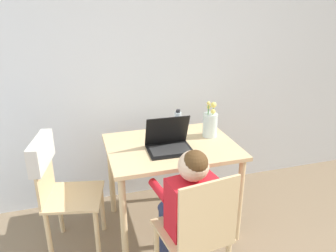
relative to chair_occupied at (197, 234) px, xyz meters
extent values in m
cube|color=silver|center=(-0.02, 1.31, 0.78)|extent=(6.40, 0.05, 2.50)
cube|color=#D6B784|center=(0.06, 0.71, 0.26)|extent=(1.00, 0.75, 0.03)
cylinder|color=#D6B784|center=(-0.39, 0.39, -0.11)|extent=(0.05, 0.05, 0.72)
cylinder|color=#D6B784|center=(0.50, 0.39, -0.11)|extent=(0.05, 0.05, 0.72)
cylinder|color=#D6B784|center=(-0.39, 1.04, -0.11)|extent=(0.05, 0.05, 0.72)
cylinder|color=#D6B784|center=(0.50, 1.04, -0.11)|extent=(0.05, 0.05, 0.72)
cube|color=#D6B784|center=(-0.01, 0.07, -0.03)|extent=(0.45, 0.45, 0.02)
cube|color=#D6B784|center=(0.02, -0.12, 0.21)|extent=(0.38, 0.07, 0.45)
cylinder|color=#D6B784|center=(0.14, 0.26, -0.25)|extent=(0.04, 0.04, 0.43)
cylinder|color=#D6B784|center=(-0.20, 0.21, -0.25)|extent=(0.04, 0.04, 0.43)
cube|color=#D6B784|center=(-0.71, 0.67, -0.03)|extent=(0.47, 0.47, 0.02)
cube|color=#D6B784|center=(-0.89, 0.71, 0.21)|extent=(0.10, 0.38, 0.45)
cylinder|color=#D6B784|center=(-0.58, 0.47, -0.25)|extent=(0.04, 0.04, 0.43)
cylinder|color=#D6B784|center=(-0.51, 0.81, -0.25)|extent=(0.04, 0.04, 0.43)
cylinder|color=#D6B784|center=(-0.91, 0.54, -0.25)|extent=(0.04, 0.04, 0.43)
cylinder|color=#D6B784|center=(-0.84, 0.88, -0.25)|extent=(0.04, 0.04, 0.43)
cube|color=beige|center=(-0.89, 0.71, 0.34)|extent=(0.16, 0.40, 0.20)
cube|color=red|center=(-0.01, 0.07, 0.16)|extent=(0.33, 0.22, 0.36)
sphere|color=beige|center=(-0.01, 0.07, 0.44)|extent=(0.19, 0.19, 0.19)
sphere|color=#4C3319|center=(-0.01, 0.05, 0.46)|extent=(0.16, 0.16, 0.16)
cylinder|color=navy|center=(0.04, 0.22, 0.00)|extent=(0.13, 0.29, 0.09)
cylinder|color=navy|center=(-0.10, 0.20, 0.00)|extent=(0.13, 0.29, 0.09)
cylinder|color=navy|center=(0.02, 0.36, -0.24)|extent=(0.08, 0.08, 0.45)
cylinder|color=navy|center=(-0.12, 0.34, -0.24)|extent=(0.08, 0.08, 0.45)
cylinder|color=red|center=(0.09, 0.29, 0.18)|extent=(0.09, 0.25, 0.06)
cylinder|color=red|center=(-0.17, 0.26, 0.18)|extent=(0.09, 0.25, 0.06)
cube|color=black|center=(0.01, 0.62, 0.28)|extent=(0.34, 0.27, 0.01)
cube|color=#2D2D2D|center=(0.01, 0.62, 0.29)|extent=(0.30, 0.19, 0.00)
cube|color=black|center=(0.02, 0.70, 0.41)|extent=(0.33, 0.11, 0.24)
cube|color=#19284C|center=(0.02, 0.70, 0.41)|extent=(0.30, 0.09, 0.21)
cylinder|color=silver|center=(0.41, 0.79, 0.38)|extent=(0.12, 0.12, 0.19)
cylinder|color=#3D7A38|center=(0.44, 0.80, 0.43)|extent=(0.01, 0.01, 0.23)
sphere|color=#EFDB66|center=(0.44, 0.80, 0.54)|extent=(0.05, 0.05, 0.05)
cylinder|color=#3D7A38|center=(0.40, 0.82, 0.42)|extent=(0.01, 0.01, 0.21)
sphere|color=#EFDB66|center=(0.40, 0.82, 0.52)|extent=(0.03, 0.03, 0.03)
cylinder|color=#3D7A38|center=(0.39, 0.78, 0.44)|extent=(0.01, 0.01, 0.25)
sphere|color=#EFDB66|center=(0.39, 0.78, 0.57)|extent=(0.03, 0.03, 0.03)
cylinder|color=#3D7A38|center=(0.42, 0.77, 0.41)|extent=(0.01, 0.01, 0.18)
sphere|color=#EFDB66|center=(0.42, 0.77, 0.50)|extent=(0.04, 0.04, 0.04)
cylinder|color=silver|center=(0.17, 0.89, 0.38)|extent=(0.06, 0.06, 0.20)
cylinder|color=#262628|center=(0.17, 0.89, 0.49)|extent=(0.03, 0.03, 0.02)
camera|label=1|loc=(-0.63, -1.50, 1.34)|focal=35.00mm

